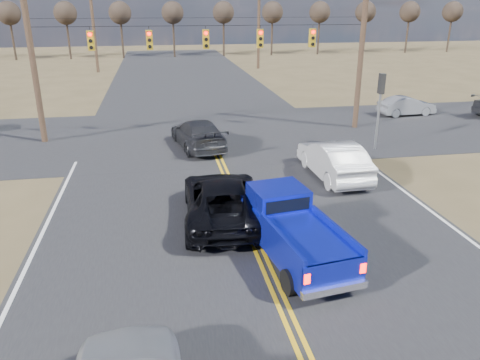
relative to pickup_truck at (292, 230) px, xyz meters
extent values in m
plane|color=brown|center=(-0.89, -3.65, -0.89)|extent=(160.00, 160.00, 0.00)
cube|color=#28282B|center=(-0.89, 6.35, -0.89)|extent=(14.00, 120.00, 0.02)
cube|color=#28282B|center=(-0.89, 14.35, -0.89)|extent=(120.00, 12.00, 0.02)
cylinder|color=#473323|center=(-9.89, 14.35, 4.11)|extent=(0.32, 0.32, 10.00)
cylinder|color=#473323|center=(8.11, 14.35, 4.11)|extent=(0.32, 0.32, 10.00)
cylinder|color=black|center=(-0.89, 14.35, 5.11)|extent=(18.00, 0.02, 0.02)
cylinder|color=black|center=(-0.89, 14.35, 5.51)|extent=(18.00, 0.02, 0.02)
cube|color=#B28C14|center=(-6.89, 14.35, 4.41)|extent=(0.34, 0.24, 1.00)
cylinder|color=#FF0C05|center=(-6.89, 14.21, 4.74)|extent=(0.20, 0.06, 0.20)
cylinder|color=black|center=(-6.89, 14.21, 4.41)|extent=(0.20, 0.06, 0.20)
cylinder|color=black|center=(-6.89, 14.21, 4.08)|extent=(0.20, 0.06, 0.20)
cube|color=black|center=(-6.89, 14.18, 4.85)|extent=(0.24, 0.14, 0.03)
cube|color=#B28C14|center=(-3.89, 14.35, 4.41)|extent=(0.34, 0.24, 1.00)
cylinder|color=#FF0C05|center=(-3.89, 14.21, 4.74)|extent=(0.20, 0.06, 0.20)
cylinder|color=black|center=(-3.89, 14.21, 4.41)|extent=(0.20, 0.06, 0.20)
cylinder|color=black|center=(-3.89, 14.21, 4.08)|extent=(0.20, 0.06, 0.20)
cube|color=black|center=(-3.89, 14.18, 4.85)|extent=(0.24, 0.14, 0.03)
cube|color=#B28C14|center=(-0.89, 14.35, 4.41)|extent=(0.34, 0.24, 1.00)
cylinder|color=#FF0C05|center=(-0.89, 14.21, 4.74)|extent=(0.20, 0.06, 0.20)
cylinder|color=black|center=(-0.89, 14.21, 4.41)|extent=(0.20, 0.06, 0.20)
cylinder|color=black|center=(-0.89, 14.21, 4.08)|extent=(0.20, 0.06, 0.20)
cube|color=black|center=(-0.89, 14.18, 4.85)|extent=(0.24, 0.14, 0.03)
cube|color=#B28C14|center=(2.11, 14.35, 4.41)|extent=(0.34, 0.24, 1.00)
cylinder|color=#FF0C05|center=(2.11, 14.21, 4.74)|extent=(0.20, 0.06, 0.20)
cylinder|color=black|center=(2.11, 14.21, 4.41)|extent=(0.20, 0.06, 0.20)
cylinder|color=black|center=(2.11, 14.21, 4.08)|extent=(0.20, 0.06, 0.20)
cube|color=black|center=(2.11, 14.18, 4.85)|extent=(0.24, 0.14, 0.03)
cube|color=#B28C14|center=(5.11, 14.35, 4.41)|extent=(0.34, 0.24, 1.00)
cylinder|color=#FF0C05|center=(5.11, 14.21, 4.74)|extent=(0.20, 0.06, 0.20)
cylinder|color=black|center=(5.11, 14.21, 4.41)|extent=(0.20, 0.06, 0.20)
cylinder|color=black|center=(5.11, 14.21, 4.08)|extent=(0.20, 0.06, 0.20)
cube|color=black|center=(5.11, 14.18, 4.85)|extent=(0.24, 0.14, 0.03)
cylinder|color=slate|center=(7.31, 9.85, 0.71)|extent=(0.12, 0.12, 3.20)
cube|color=black|center=(7.31, 9.85, 2.51)|extent=(0.24, 0.34, 1.00)
cylinder|color=#473323|center=(-9.89, 42.35, 4.11)|extent=(0.32, 0.32, 10.00)
cylinder|color=#473323|center=(8.11, 42.35, 4.11)|extent=(0.32, 0.32, 10.00)
cylinder|color=#33261C|center=(-21.89, 56.35, 1.86)|extent=(0.28, 0.28, 5.50)
sphere|color=#2D231C|center=(-21.89, 56.35, 5.01)|extent=(3.00, 3.00, 3.00)
cylinder|color=#33261C|center=(-14.89, 56.35, 1.86)|extent=(0.28, 0.28, 5.50)
sphere|color=#2D231C|center=(-14.89, 56.35, 5.01)|extent=(3.00, 3.00, 3.00)
cylinder|color=#33261C|center=(-7.89, 56.35, 1.86)|extent=(0.28, 0.28, 5.50)
sphere|color=#2D231C|center=(-7.89, 56.35, 5.01)|extent=(3.00, 3.00, 3.00)
cylinder|color=#33261C|center=(-0.89, 56.35, 1.86)|extent=(0.28, 0.28, 5.50)
sphere|color=#2D231C|center=(-0.89, 56.35, 5.01)|extent=(3.00, 3.00, 3.00)
cylinder|color=#33261C|center=(6.11, 56.35, 1.86)|extent=(0.28, 0.28, 5.50)
sphere|color=#2D231C|center=(6.11, 56.35, 5.01)|extent=(3.00, 3.00, 3.00)
cylinder|color=#33261C|center=(13.11, 56.35, 1.86)|extent=(0.28, 0.28, 5.50)
sphere|color=#2D231C|center=(13.11, 56.35, 5.01)|extent=(3.00, 3.00, 3.00)
cylinder|color=#33261C|center=(20.11, 56.35, 1.86)|extent=(0.28, 0.28, 5.50)
sphere|color=#2D231C|center=(20.11, 56.35, 5.01)|extent=(3.00, 3.00, 3.00)
cylinder|color=#33261C|center=(27.11, 56.35, 1.86)|extent=(0.28, 0.28, 5.50)
sphere|color=#2D231C|center=(27.11, 56.35, 5.01)|extent=(3.00, 3.00, 3.00)
cylinder|color=#33261C|center=(34.11, 56.35, 1.86)|extent=(0.28, 0.28, 5.50)
sphere|color=#2D231C|center=(34.11, 56.35, 5.01)|extent=(3.00, 3.00, 3.00)
cylinder|color=#33261C|center=(41.11, 56.35, 1.86)|extent=(0.28, 0.28, 5.50)
sphere|color=#2D231C|center=(41.11, 56.35, 5.01)|extent=(3.00, 3.00, 3.00)
cylinder|color=black|center=(-0.57, -1.85, -0.54)|extent=(0.38, 0.74, 0.70)
cylinder|color=black|center=(1.08, -1.61, -0.54)|extent=(0.38, 0.74, 0.70)
cylinder|color=black|center=(-1.03, 1.28, -0.54)|extent=(0.38, 0.74, 0.70)
cylinder|color=black|center=(0.62, 1.52, -0.54)|extent=(0.38, 0.74, 0.70)
cube|color=#111DBC|center=(0.02, -0.16, -0.10)|extent=(2.43, 4.95, 0.88)
cube|color=#111DBC|center=(-0.16, 1.10, 0.62)|extent=(1.83, 1.71, 0.63)
cube|color=black|center=(-0.06, 0.38, 0.62)|extent=(1.40, 0.26, 0.40)
cube|color=#111DBC|center=(-0.67, -1.20, 0.43)|extent=(0.51, 2.88, 0.18)
cube|color=#111DBC|center=(0.98, -0.95, 0.43)|extent=(0.51, 2.88, 0.18)
cube|color=#111DBC|center=(0.37, -2.49, 0.08)|extent=(1.75, 0.33, 0.53)
cube|color=silver|center=(0.38, -2.55, -0.40)|extent=(1.81, 0.42, 0.19)
cube|color=#FF0C05|center=(-0.39, -2.64, 0.04)|extent=(0.16, 0.08, 0.26)
cube|color=#FF0C05|center=(1.14, -2.42, 0.04)|extent=(0.16, 0.08, 0.26)
imported|color=black|center=(-1.69, 2.88, -0.11)|extent=(2.93, 5.72, 1.55)
imported|color=silver|center=(3.68, 6.35, -0.08)|extent=(1.85, 4.93, 1.61)
imported|color=#2D2E32|center=(-1.69, 11.81, -0.15)|extent=(2.87, 5.36, 1.48)
imported|color=gray|center=(12.88, 16.92, -0.25)|extent=(1.64, 3.94, 1.27)
camera|label=1|loc=(-3.67, -11.87, 6.25)|focal=35.00mm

